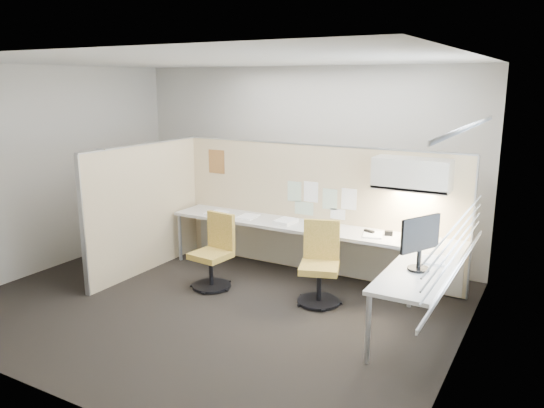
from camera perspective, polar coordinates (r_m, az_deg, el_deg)
The scene contains 27 objects.
floor at distance 6.49m, azimuth -6.09°, elevation -10.52°, with size 5.50×4.50×0.01m, color black.
ceiling at distance 5.95m, azimuth -6.76°, elevation 15.12°, with size 5.50×4.50×0.01m, color white.
wall_back at distance 7.97m, azimuth 3.09°, elevation 4.51°, with size 5.50×0.02×2.80m, color beige.
wall_front at distance 4.49m, azimuth -23.41°, elevation -3.31°, with size 5.50×0.02×2.80m, color beige.
wall_left at distance 7.97m, azimuth -22.72°, elevation 3.52°, with size 0.02×4.50×2.80m, color beige.
wall_right at distance 5.01m, azimuth 20.06°, elevation -1.39°, with size 0.02×4.50×2.80m, color beige.
window_pane at distance 4.98m, azimuth 19.91°, elevation 0.32°, with size 0.01×2.80×1.30m, color #ACBAC8.
partition_back at distance 7.26m, azimuth 4.64°, elevation -0.58°, with size 4.10×0.06×1.75m, color beige.
partition_left at distance 7.49m, azimuth -13.42°, elevation -0.48°, with size 0.06×2.20×1.75m, color beige.
desk at distance 6.77m, azimuth 5.84°, elevation -4.02°, with size 4.00×2.07×0.73m.
overhead_bin at distance 6.50m, azimuth 14.84°, elevation 3.13°, with size 0.90×0.36×0.38m, color beige.
task_light_strip at distance 6.53m, azimuth 14.73°, elevation 1.31°, with size 0.60×0.06×0.02m, color #FFEABF.
pinned_papers at distance 7.16m, azimuth 5.13°, elevation 0.52°, with size 1.01×0.00×0.47m.
poster at distance 7.92m, azimuth -5.98°, elevation 4.55°, with size 0.28×0.00×0.35m, color orange.
chair_left at distance 6.82m, azimuth -6.22°, elevation -5.34°, with size 0.49×0.50×0.93m.
chair_right at distance 6.35m, azimuth 5.18°, elevation -6.63°, with size 0.57×0.58×0.96m.
monitor at distance 5.47m, azimuth 15.65°, elevation -3.73°, with size 0.27×0.48×0.55m.
phone at distance 6.52m, azimuth 14.66°, elevation -3.40°, with size 0.23×0.21×0.12m.
stapler at distance 6.70m, azimuth 10.40°, elevation -2.98°, with size 0.14×0.04×0.05m, color black.
tape_dispenser at distance 6.68m, azimuth 12.43°, elevation -3.08°, with size 0.10×0.06×0.06m, color black.
coat_hook at distance 6.94m, azimuth -18.22°, elevation 2.74°, with size 0.18×0.45×1.35m.
paper_stack_0 at distance 7.61m, azimuth -5.99°, elevation -0.99°, with size 0.23×0.30×0.03m, color white.
paper_stack_1 at distance 7.40m, azimuth -2.59°, elevation -1.37°, with size 0.23×0.30×0.02m, color white.
paper_stack_2 at distance 7.09m, azimuth 1.49°, elevation -1.88°, with size 0.23×0.30×0.05m, color white.
paper_stack_3 at distance 6.90m, azimuth 5.93°, elevation -2.52°, with size 0.23×0.30×0.01m, color white.
paper_stack_4 at distance 6.65m, azimuth 10.79°, elevation -3.26°, with size 0.23×0.30×0.02m, color white.
paper_stack_5 at distance 5.88m, azimuth 16.96°, elevation -5.79°, with size 0.23×0.30×0.02m, color white.
Camera 1 is at (3.49, -4.82, 2.58)m, focal length 35.00 mm.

